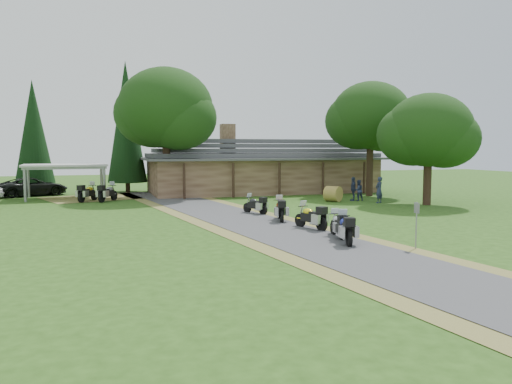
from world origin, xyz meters
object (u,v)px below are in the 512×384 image
object	(u,v)px
motorcycle_row_e	(255,204)
motorcycle_row_a	(345,227)
lodge	(262,165)
hay_bale	(333,194)
carport	(66,181)
motorcycle_carport_b	(108,192)
motorcycle_carport_a	(88,192)
motorcycle_row_c	(311,216)
motorcycle_row_b	(338,224)
car_dark_suv	(33,182)
motorcycle_row_d	(280,209)

from	to	relation	value
motorcycle_row_e	motorcycle_row_a	bearing A→B (deg)	157.56
lodge	hay_bale	world-z (taller)	lodge
carport	motorcycle_row_e	distance (m)	17.83
motorcycle_carport_b	hay_bale	bearing A→B (deg)	-74.25
lodge	carport	xyz separation A→B (m)	(-16.88, -0.92, -1.08)
motorcycle_row_a	motorcycle_carport_b	size ratio (longest dim) A/B	0.94
motorcycle_row_a	hay_bale	distance (m)	16.71
motorcycle_carport_a	motorcycle_carport_b	size ratio (longest dim) A/B	1.00
motorcycle_row_a	motorcycle_row_c	xyz separation A→B (m)	(0.16, 3.87, -0.01)
motorcycle_row_c	motorcycle_row_a	bearing A→B (deg)	159.25
motorcycle_row_a	hay_bale	world-z (taller)	motorcycle_row_a
motorcycle_row_b	hay_bale	distance (m)	15.37
carport	motorcycle_carport_a	distance (m)	3.45
car_dark_suv	carport	bearing A→B (deg)	-161.41
motorcycle_carport_a	hay_bale	size ratio (longest dim) A/B	1.83
lodge	motorcycle_row_a	size ratio (longest dim) A/B	10.77
lodge	motorcycle_row_d	world-z (taller)	lodge
motorcycle_row_a	motorcycle_row_e	bearing A→B (deg)	20.27
motorcycle_carport_a	carport	bearing A→B (deg)	62.65
motorcycle_row_b	motorcycle_carport_b	bearing A→B (deg)	36.93
motorcycle_carport_b	lodge	bearing A→B (deg)	-38.44
motorcycle_row_a	motorcycle_row_c	bearing A→B (deg)	14.19
motorcycle_row_e	motorcycle_carport_a	size ratio (longest dim) A/B	0.83
carport	motorcycle_row_c	xyz separation A→B (m)	(12.30, -20.01, -0.69)
motorcycle_row_a	carport	bearing A→B (deg)	43.52
motorcycle_row_a	motorcycle_row_d	xyz separation A→B (m)	(-0.27, 6.98, -0.00)
motorcycle_row_e	hay_bale	world-z (taller)	motorcycle_row_e
carport	car_dark_suv	distance (m)	4.29
car_dark_suv	motorcycle_carport_a	distance (m)	7.66
motorcycle_row_d	hay_bale	xyz separation A→B (m)	(7.36, 8.15, -0.10)
carport	motorcycle_carport_b	world-z (taller)	carport
motorcycle_row_b	motorcycle_row_c	world-z (taller)	motorcycle_row_c
motorcycle_row_b	motorcycle_row_e	xyz separation A→B (m)	(-1.00, 8.92, -0.02)
motorcycle_row_d	motorcycle_carport_b	size ratio (longest dim) A/B	0.93
motorcycle_row_a	motorcycle_carport_a	bearing A→B (deg)	43.11
motorcycle_row_a	motorcycle_carport_a	xyz separation A→B (m)	(-10.45, 20.93, 0.05)
motorcycle_row_c	motorcycle_row_e	world-z (taller)	motorcycle_row_c
carport	motorcycle_row_e	bearing A→B (deg)	-52.61
motorcycle_carport_a	motorcycle_row_e	bearing A→B (deg)	-104.60
hay_bale	motorcycle_carport_b	bearing A→B (deg)	161.68
lodge	motorcycle_carport_b	bearing A→B (deg)	-162.51
lodge	hay_bale	size ratio (longest dim) A/B	18.41
motorcycle_row_c	motorcycle_carport_b	world-z (taller)	motorcycle_carport_b
car_dark_suv	motorcycle_carport_b	bearing A→B (deg)	-160.26
motorcycle_row_e	car_dark_suv	bearing A→B (deg)	13.98
motorcycle_row_b	motorcycle_row_d	xyz separation A→B (m)	(-0.60, 5.65, 0.06)
motorcycle_row_b	motorcycle_row_a	bearing A→B (deg)	176.73
motorcycle_row_b	motorcycle_row_d	size ratio (longest dim) A/B	0.91
lodge	motorcycle_row_a	bearing A→B (deg)	-100.83
car_dark_suv	motorcycle_row_c	bearing A→B (deg)	-168.73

